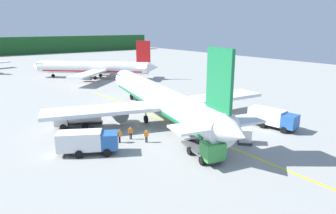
{
  "coord_description": "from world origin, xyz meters",
  "views": [
    {
      "loc": [
        0.3,
        -17.31,
        13.89
      ],
      "look_at": [
        26.31,
        17.65,
        2.34
      ],
      "focal_mm": 32.36,
      "sensor_mm": 36.0,
      "label": 1
    }
  ],
  "objects": [
    {
      "name": "service_truck_pushback",
      "position": [
        21.63,
        4.33,
        1.17
      ],
      "size": [
        3.62,
        6.89,
        2.67
      ],
      "color": "#338C3F",
      "rests_on": "ground"
    },
    {
      "name": "airliner_foreground",
      "position": [
        26.18,
        19.7,
        3.39
      ],
      "size": [
        34.43,
        41.38,
        11.9
      ],
      "color": "silver",
      "rests_on": "ground"
    },
    {
      "name": "apron_guide_line",
      "position": [
        26.32,
        15.25,
        0.01
      ],
      "size": [
        0.3,
        60.0,
        0.01
      ],
      "primitive_type": "cube",
      "color": "yellow",
      "rests_on": "ground"
    },
    {
      "name": "crew_loader_left",
      "position": [
        18.16,
        14.67,
        0.94
      ],
      "size": [
        0.59,
        0.38,
        1.61
      ],
      "color": "#191E33",
      "rests_on": "ground"
    },
    {
      "name": "service_truck_baggage",
      "position": [
        14.51,
        23.38,
        1.4
      ],
      "size": [
        6.66,
        4.64,
        2.4
      ],
      "color": "silver",
      "rests_on": "ground"
    },
    {
      "name": "airliner_mid_apron",
      "position": [
        33.99,
        62.14,
        2.95
      ],
      "size": [
        28.44,
        27.47,
        10.34
      ],
      "color": "white",
      "rests_on": "ground"
    },
    {
      "name": "service_truck_catering",
      "position": [
        12.01,
        13.52,
        1.51
      ],
      "size": [
        6.83,
        5.14,
        2.65
      ],
      "color": "#2659A5",
      "rests_on": "ground"
    },
    {
      "name": "crew_marshaller",
      "position": [
        19.18,
        12.56,
        0.96
      ],
      "size": [
        0.63,
        0.26,
        1.63
      ],
      "color": "#191E33",
      "rests_on": "ground"
    },
    {
      "name": "service_truck_fuel",
      "position": [
        36.54,
        6.69,
        1.51
      ],
      "size": [
        3.2,
        7.04,
        2.65
      ],
      "color": "#2659A5",
      "rests_on": "ground"
    },
    {
      "name": "crew_loader_right",
      "position": [
        16.46,
        14.47,
        1.01
      ],
      "size": [
        0.57,
        0.41,
        1.72
      ],
      "color": "#191E33",
      "rests_on": "ground"
    },
    {
      "name": "cargo_container_near",
      "position": [
        28.76,
        5.08,
        0.95
      ],
      "size": [
        2.36,
        2.36,
        2.0
      ],
      "color": "#333338",
      "rests_on": "ground"
    }
  ]
}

